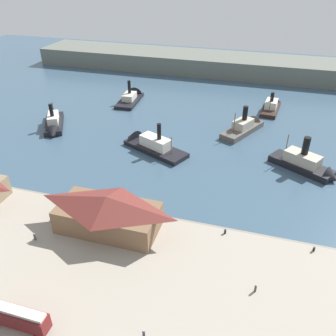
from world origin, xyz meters
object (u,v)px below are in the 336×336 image
object	(u,v)px
mooring_post_center_west	(225,232)
ferry_departing_north	(132,97)
ferry_moored_east	(308,165)
ferry_outer_harbor	(272,106)
ferry_approaching_east	(54,125)
ferry_approaching_west	(148,144)
ferry_shed_west_terminal	(108,212)
mooring_post_center_east	(314,249)
ferry_moored_west	(246,126)
street_tram	(17,317)
pedestrian_near_east_shed	(144,334)
pedestrian_by_tram	(255,288)
pedestrian_near_cart	(35,237)

from	to	relation	value
mooring_post_center_west	ferry_departing_north	world-z (taller)	ferry_departing_north
ferry_moored_east	ferry_outer_harbor	bearing A→B (deg)	104.36
ferry_approaching_east	ferry_approaching_west	bearing A→B (deg)	-6.18
ferry_approaching_west	ferry_outer_harbor	size ratio (longest dim) A/B	1.30
ferry_shed_west_terminal	mooring_post_center_east	size ratio (longest dim) A/B	22.99
ferry_moored_west	ferry_outer_harbor	world-z (taller)	ferry_moored_west
ferry_approaching_west	ferry_outer_harbor	bearing A→B (deg)	50.88
ferry_shed_west_terminal	street_tram	distance (m)	24.83
street_tram	ferry_departing_north	size ratio (longest dim) A/B	0.53
ferry_approaching_east	ferry_moored_west	size ratio (longest dim) A/B	0.93
pedestrian_near_east_shed	mooring_post_center_west	distance (m)	27.08
street_tram	ferry_moored_east	world-z (taller)	ferry_moored_east
street_tram	pedestrian_by_tram	xyz separation A→B (m)	(33.49, 16.70, -1.71)
street_tram	pedestrian_near_east_shed	world-z (taller)	street_tram
ferry_departing_north	mooring_post_center_west	bearing A→B (deg)	-55.48
ferry_departing_north	ferry_moored_west	bearing A→B (deg)	-19.21
pedestrian_near_east_shed	ferry_approaching_west	world-z (taller)	ferry_approaching_west
mooring_post_center_east	pedestrian_near_cart	bearing A→B (deg)	-166.76
street_tram	ferry_approaching_east	distance (m)	74.44
mooring_post_center_east	ferry_moored_west	bearing A→B (deg)	108.84
mooring_post_center_west	ferry_departing_north	distance (m)	83.22
street_tram	pedestrian_near_east_shed	size ratio (longest dim) A/B	5.84
ferry_shed_west_terminal	mooring_post_center_west	bearing A→B (deg)	12.06
pedestrian_near_cart	pedestrian_near_east_shed	xyz separation A→B (m)	(27.57, -13.37, -0.01)
ferry_approaching_east	ferry_approaching_west	xyz separation A→B (m)	(34.09, -3.69, -0.10)
pedestrian_by_tram	ferry_moored_west	bearing A→B (deg)	97.00
pedestrian_near_cart	ferry_moored_east	xyz separation A→B (m)	(52.67, 44.20, -0.16)
ferry_approaching_east	ferry_moored_west	world-z (taller)	ferry_moored_west
pedestrian_near_east_shed	ferry_moored_west	distance (m)	78.67
street_tram	ferry_approaching_west	distance (m)	61.86
pedestrian_near_east_shed	ferry_moored_east	xyz separation A→B (m)	(25.10, 57.57, -0.15)
mooring_post_center_east	ferry_outer_harbor	xyz separation A→B (m)	(-10.68, 74.22, -0.33)
pedestrian_near_cart	ferry_outer_harbor	xyz separation A→B (m)	(41.83, 86.58, -0.67)
ferry_shed_west_terminal	ferry_departing_north	world-z (taller)	ferry_shed_west_terminal
street_tram	ferry_moored_west	xyz separation A→B (m)	(25.47, 81.99, -2.05)
pedestrian_near_cart	ferry_approaching_east	size ratio (longest dim) A/B	0.09
mooring_post_center_west	ferry_approaching_east	bearing A→B (deg)	149.80
mooring_post_center_west	mooring_post_center_east	world-z (taller)	same
ferry_moored_west	ferry_moored_east	distance (m)	27.57
mooring_post_center_west	ferry_approaching_west	distance (m)	42.62
ferry_outer_harbor	ferry_shed_west_terminal	bearing A→B (deg)	-110.36
ferry_moored_west	pedestrian_near_cart	bearing A→B (deg)	-118.00
ferry_shed_west_terminal	pedestrian_near_east_shed	distance (m)	25.97
street_tram	mooring_post_center_west	world-z (taller)	street_tram
pedestrian_near_east_shed	street_tram	bearing A→B (deg)	-168.87
pedestrian_by_tram	ferry_outer_harbor	xyz separation A→B (m)	(-0.75, 86.89, -0.59)
ferry_approaching_west	ferry_departing_north	xyz separation A→B (m)	(-19.38, 36.25, -0.26)
pedestrian_near_cart	pedestrian_by_tram	xyz separation A→B (m)	(42.58, -0.31, -0.08)
pedestrian_near_east_shed	ferry_outer_harbor	distance (m)	100.96
mooring_post_center_west	ferry_outer_harbor	xyz separation A→B (m)	(6.20, 74.10, -0.33)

